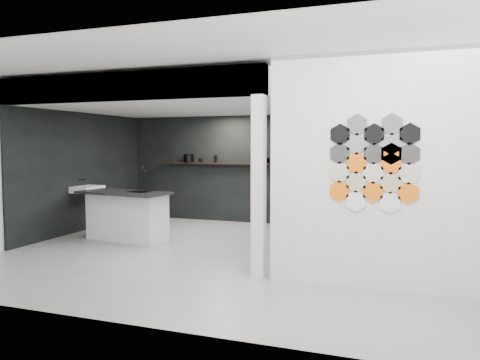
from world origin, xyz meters
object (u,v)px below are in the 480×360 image
(utensil_cup, at_px, (201,160))
(wall_basin, at_px, (87,189))
(kitchen_island, at_px, (127,215))
(glass_bowl, at_px, (283,161))
(stockpot, at_px, (189,158))
(kettle, at_px, (266,160))
(glass_vase, at_px, (283,160))
(partition_panel, at_px, (372,171))
(bottle_dark, at_px, (215,159))

(utensil_cup, bearing_deg, wall_basin, -125.67)
(kitchen_island, bearing_deg, utensil_cup, 90.41)
(wall_basin, distance_m, glass_bowl, 4.00)
(wall_basin, relative_size, stockpot, 2.68)
(wall_basin, distance_m, stockpot, 2.45)
(kitchen_island, relative_size, utensil_cup, 19.01)
(kettle, distance_m, glass_vase, 0.38)
(wall_basin, xyz_separation_m, stockpot, (1.19, 2.07, 0.56))
(glass_bowl, bearing_deg, partition_panel, -61.77)
(kitchen_island, distance_m, bottle_dark, 2.72)
(wall_basin, bearing_deg, glass_vase, 31.35)
(partition_panel, relative_size, utensil_cup, 30.22)
(partition_panel, bearing_deg, bottle_dark, 133.15)
(kitchen_island, bearing_deg, kettle, 61.04)
(partition_panel, distance_m, kettle, 4.58)
(partition_panel, distance_m, wall_basin, 5.78)
(kettle, xyz_separation_m, glass_bowl, (0.38, 0.00, -0.02))
(wall_basin, relative_size, kitchen_island, 0.34)
(stockpot, height_order, glass_vase, stockpot)
(kitchen_island, xyz_separation_m, glass_bowl, (2.25, 2.45, 0.91))
(partition_panel, relative_size, wall_basin, 4.67)
(partition_panel, bearing_deg, wall_basin, 161.77)
(kettle, relative_size, bottle_dark, 0.99)
(wall_basin, bearing_deg, kitchen_island, -18.84)
(kettle, distance_m, utensil_cup, 1.53)
(kettle, relative_size, glass_vase, 1.14)
(utensil_cup, bearing_deg, partition_panel, -44.14)
(stockpot, bearing_deg, kitchen_island, -91.16)
(kitchen_island, xyz_separation_m, utensil_cup, (0.34, 2.45, 0.91))
(partition_panel, height_order, bottle_dark, partition_panel)
(stockpot, distance_m, glass_vase, 2.20)
(kettle, bearing_deg, wall_basin, -123.96)
(kitchen_island, distance_m, utensil_cup, 2.64)
(partition_panel, xyz_separation_m, wall_basin, (-5.46, 1.80, -0.55))
(glass_bowl, bearing_deg, stockpot, 180.00)
(stockpot, bearing_deg, glass_vase, 0.00)
(stockpot, distance_m, kettle, 1.82)
(glass_vase, xyz_separation_m, bottle_dark, (-1.55, 0.00, 0.01))
(glass_bowl, bearing_deg, kitchen_island, -132.53)
(glass_bowl, relative_size, utensil_cup, 1.31)
(glass_vase, bearing_deg, partition_panel, -61.77)
(wall_basin, distance_m, glass_vase, 4.01)
(partition_panel, xyz_separation_m, stockpot, (-4.28, 3.87, 0.01))
(stockpot, distance_m, glass_bowl, 2.20)
(partition_panel, height_order, kettle, partition_panel)
(stockpot, bearing_deg, glass_bowl, 0.00)
(wall_basin, bearing_deg, stockpot, 60.08)
(kettle, height_order, bottle_dark, bottle_dark)
(bottle_dark, xyz_separation_m, utensil_cup, (-0.36, 0.00, -0.03))
(partition_panel, distance_m, glass_vase, 4.39)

